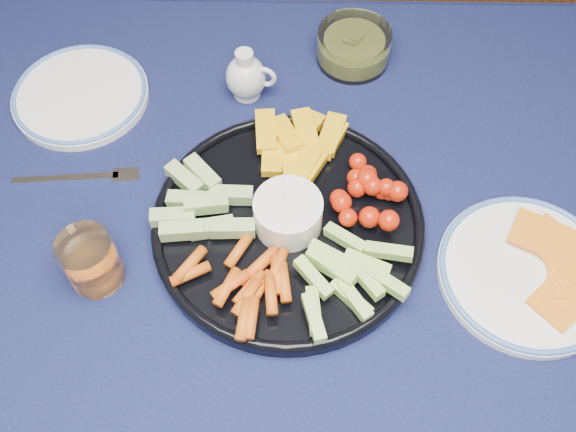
{
  "coord_description": "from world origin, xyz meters",
  "views": [
    {
      "loc": [
        -0.1,
        -0.37,
        1.5
      ],
      "look_at": [
        -0.1,
        0.07,
        0.78
      ],
      "focal_mm": 40.0,
      "sensor_mm": 36.0,
      "label": 1
    }
  ],
  "objects_px": {
    "creamer_pitcher": "(247,77)",
    "juice_tumbler": "(92,263)",
    "pickle_bowl": "(354,48)",
    "side_plate_extra": "(80,95)",
    "dining_table": "(361,305)",
    "crudite_platter": "(286,221)",
    "cheese_plate": "(528,271)"
  },
  "relations": [
    {
      "from": "creamer_pitcher",
      "to": "juice_tumbler",
      "type": "bearing_deg",
      "value": -119.11
    },
    {
      "from": "pickle_bowl",
      "to": "side_plate_extra",
      "type": "height_order",
      "value": "pickle_bowl"
    },
    {
      "from": "juice_tumbler",
      "to": "dining_table",
      "type": "bearing_deg",
      "value": 0.49
    },
    {
      "from": "crudite_platter",
      "to": "pickle_bowl",
      "type": "distance_m",
      "value": 0.34
    },
    {
      "from": "crudite_platter",
      "to": "side_plate_extra",
      "type": "height_order",
      "value": "crudite_platter"
    },
    {
      "from": "dining_table",
      "to": "juice_tumbler",
      "type": "height_order",
      "value": "juice_tumbler"
    },
    {
      "from": "crudite_platter",
      "to": "side_plate_extra",
      "type": "xyz_separation_m",
      "value": [
        -0.32,
        0.23,
        -0.01
      ]
    },
    {
      "from": "side_plate_extra",
      "to": "dining_table",
      "type": "bearing_deg",
      "value": -35.12
    },
    {
      "from": "pickle_bowl",
      "to": "side_plate_extra",
      "type": "distance_m",
      "value": 0.43
    },
    {
      "from": "juice_tumbler",
      "to": "pickle_bowl",
      "type": "bearing_deg",
      "value": 49.13
    },
    {
      "from": "creamer_pitcher",
      "to": "cheese_plate",
      "type": "distance_m",
      "value": 0.49
    },
    {
      "from": "dining_table",
      "to": "pickle_bowl",
      "type": "distance_m",
      "value": 0.41
    },
    {
      "from": "side_plate_extra",
      "to": "crudite_platter",
      "type": "bearing_deg",
      "value": -35.57
    },
    {
      "from": "juice_tumbler",
      "to": "creamer_pitcher",
      "type": "bearing_deg",
      "value": 60.89
    },
    {
      "from": "creamer_pitcher",
      "to": "juice_tumbler",
      "type": "distance_m",
      "value": 0.36
    },
    {
      "from": "cheese_plate",
      "to": "creamer_pitcher",
      "type": "bearing_deg",
      "value": 140.62
    },
    {
      "from": "dining_table",
      "to": "creamer_pitcher",
      "type": "bearing_deg",
      "value": 118.45
    },
    {
      "from": "crudite_platter",
      "to": "dining_table",
      "type": "bearing_deg",
      "value": -33.75
    },
    {
      "from": "crudite_platter",
      "to": "side_plate_extra",
      "type": "distance_m",
      "value": 0.39
    },
    {
      "from": "side_plate_extra",
      "to": "pickle_bowl",
      "type": "bearing_deg",
      "value": 12.35
    },
    {
      "from": "juice_tumbler",
      "to": "side_plate_extra",
      "type": "xyz_separation_m",
      "value": [
        -0.08,
        0.3,
        -0.03
      ]
    },
    {
      "from": "crudite_platter",
      "to": "cheese_plate",
      "type": "height_order",
      "value": "crudite_platter"
    },
    {
      "from": "crudite_platter",
      "to": "pickle_bowl",
      "type": "bearing_deg",
      "value": 72.55
    },
    {
      "from": "pickle_bowl",
      "to": "cheese_plate",
      "type": "relative_size",
      "value": 0.51
    },
    {
      "from": "cheese_plate",
      "to": "juice_tumbler",
      "type": "bearing_deg",
      "value": -178.99
    },
    {
      "from": "dining_table",
      "to": "cheese_plate",
      "type": "xyz_separation_m",
      "value": [
        0.21,
        0.01,
        0.1
      ]
    },
    {
      "from": "pickle_bowl",
      "to": "crudite_platter",
      "type": "bearing_deg",
      "value": -107.45
    },
    {
      "from": "pickle_bowl",
      "to": "side_plate_extra",
      "type": "xyz_separation_m",
      "value": [
        -0.42,
        -0.09,
        -0.02
      ]
    },
    {
      "from": "dining_table",
      "to": "juice_tumbler",
      "type": "xyz_separation_m",
      "value": [
        -0.35,
        -0.0,
        0.12
      ]
    },
    {
      "from": "dining_table",
      "to": "creamer_pitcher",
      "type": "height_order",
      "value": "creamer_pitcher"
    },
    {
      "from": "creamer_pitcher",
      "to": "side_plate_extra",
      "type": "bearing_deg",
      "value": -176.72
    },
    {
      "from": "dining_table",
      "to": "side_plate_extra",
      "type": "relative_size",
      "value": 8.01
    }
  ]
}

